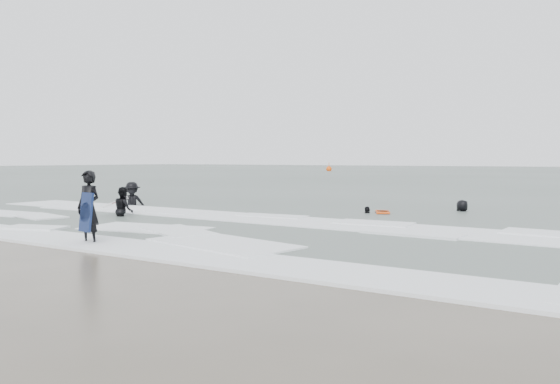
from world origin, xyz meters
The scene contains 10 objects.
ground centered at (0.00, 0.00, 0.00)m, with size 320.00×320.00×0.00m, color brown.
sea centered at (0.00, 80.00, 0.06)m, with size 320.00×320.00×0.00m, color #47544C.
surfer_centre centered at (-2.03, -0.68, 0.00)m, with size 0.69×0.45×1.88m, color black.
surfer_wading centered at (-6.27, 4.10, 0.00)m, with size 0.82×0.64×1.68m, color black.
surfer_breaker centered at (-9.43, 7.32, 0.00)m, with size 1.28×0.73×1.98m, color black.
surfer_right_near centered at (0.80, 9.99, 0.00)m, with size 0.86×0.36×1.47m, color black.
surfer_right_far centered at (3.66, 12.78, 0.00)m, with size 0.81×0.53×1.66m, color black.
surf_foam centered at (0.00, 3.70, 0.04)m, with size 30.03×9.06×0.09m.
bodyboards centered at (-2.38, 4.53, 0.50)m, with size 8.88×11.90×1.25m.
buoy centered at (-36.46, 76.98, 0.42)m, with size 1.00×1.00×1.65m.
Camera 1 is at (9.42, -9.46, 2.14)m, focal length 35.00 mm.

